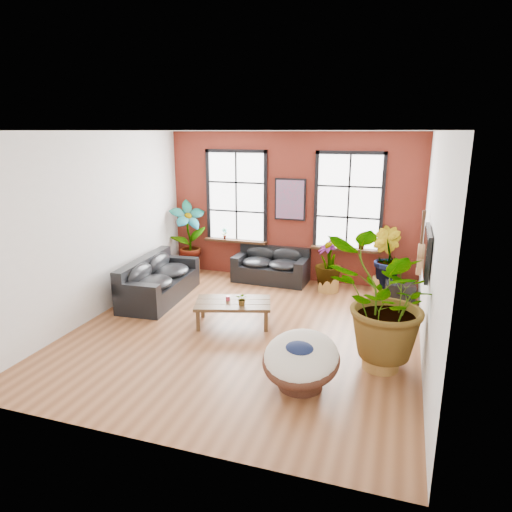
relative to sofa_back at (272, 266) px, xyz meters
The scene contains 19 objects.
room 3.12m from the sofa_back, 82.61° to the right, with size 6.04×6.54×3.54m.
sofa_back is the anchor object (origin of this frame).
sofa_left 2.78m from the sofa_back, 135.77° to the right, with size 1.08×2.29×0.88m.
coffee_table 2.71m from the sofa_back, 89.24° to the right, with size 1.55×1.16×0.53m.
papasan_chair 4.77m from the sofa_back, 68.98° to the right, with size 1.18×1.20×0.82m.
poster 1.64m from the sofa_back, 35.40° to the left, with size 0.74×0.06×0.98m.
tv_wall_unit 4.20m from the sofa_back, 35.27° to the right, with size 0.13×1.86×1.20m.
media_box 3.06m from the sofa_back, 13.78° to the right, with size 0.62×0.54×0.48m.
pot_back_left 2.14m from the sofa_back, behind, with size 0.57×0.57×0.35m.
pot_back_right 2.61m from the sofa_back, ahead, with size 0.62×0.62×0.34m.
pot_right_wall 4.50m from the sofa_back, 52.19° to the right, with size 0.66×0.66×0.41m.
pot_mid 1.48m from the sofa_back, 13.25° to the right, with size 0.59×0.59×0.34m.
floor_plant_back_left 2.24m from the sofa_back, behind, with size 0.89×0.61×1.70m, color #144A13.
floor_plant_back_right 2.66m from the sofa_back, ahead, with size 0.73×0.59×1.32m, color #144A13.
floor_plant_right_wall 4.55m from the sofa_back, 52.30° to the right, with size 1.65×1.43×1.83m, color #144A13.
floor_plant_mid 1.49m from the sofa_back, 13.34° to the right, with size 0.61×0.61×1.09m, color #144A13.
table_plant 2.83m from the sofa_back, 84.75° to the right, with size 0.21×0.19×0.24m, color #144A13.
sill_plant_left 1.47m from the sofa_back, behind, with size 0.14×0.10×0.27m, color #144A13.
sill_plant_right 2.18m from the sofa_back, ahead, with size 0.15×0.15×0.27m, color #144A13.
Camera 1 is at (2.53, -7.18, 3.49)m, focal length 32.00 mm.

